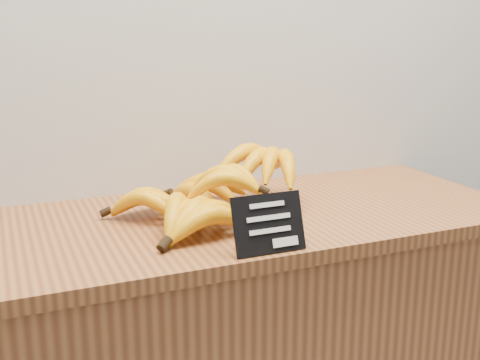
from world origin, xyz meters
name	(u,v)px	position (x,y,z in m)	size (l,w,h in m)	color
counter_top	(231,220)	(-0.07, 2.75, 0.92)	(1.30, 0.54, 0.03)	#94572D
chalkboard_sign	(269,224)	(-0.09, 2.51, 0.98)	(0.14, 0.01, 0.11)	black
banana_pile	(212,191)	(-0.11, 2.76, 0.98)	(0.50, 0.37, 0.12)	#EEAB09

